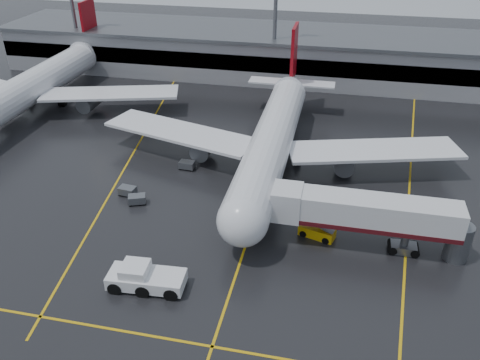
# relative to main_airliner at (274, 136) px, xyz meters

# --- Properties ---
(ground) EXTENTS (220.00, 220.00, 0.00)m
(ground) POSITION_rel_main_airliner_xyz_m (0.00, -9.70, -4.21)
(ground) COLOR black
(ground) RESTS_ON ground
(apron_line_centre) EXTENTS (0.25, 90.00, 0.02)m
(apron_line_centre) POSITION_rel_main_airliner_xyz_m (0.00, -9.70, -4.20)
(apron_line_centre) COLOR gold
(apron_line_centre) RESTS_ON ground
(apron_line_stop) EXTENTS (60.00, 0.25, 0.02)m
(apron_line_stop) POSITION_rel_main_airliner_xyz_m (0.00, -31.70, -4.20)
(apron_line_stop) COLOR gold
(apron_line_stop) RESTS_ON ground
(apron_line_left) EXTENTS (9.99, 69.35, 0.02)m
(apron_line_left) POSITION_rel_main_airliner_xyz_m (-20.00, 0.30, -4.20)
(apron_line_left) COLOR gold
(apron_line_left) RESTS_ON ground
(apron_line_right) EXTENTS (7.57, 69.64, 0.02)m
(apron_line_right) POSITION_rel_main_airliner_xyz_m (18.00, 0.30, -4.20)
(apron_line_right) COLOR gold
(apron_line_right) RESTS_ON ground
(terminal) EXTENTS (122.00, 19.00, 8.60)m
(terminal) POSITION_rel_main_airliner_xyz_m (0.00, 38.23, 0.11)
(terminal) COLOR gray
(terminal) RESTS_ON ground
(light_mast_mid) EXTENTS (3.00, 1.20, 25.45)m
(light_mast_mid) POSITION_rel_main_airliner_xyz_m (-5.00, 32.30, 10.27)
(light_mast_mid) COLOR #595B60
(light_mast_mid) RESTS_ON ground
(main_airliner) EXTENTS (48.80, 45.60, 14.10)m
(main_airliner) POSITION_rel_main_airliner_xyz_m (0.00, 0.00, 0.00)
(main_airliner) COLOR silver
(main_airliner) RESTS_ON ground
(second_airliner) EXTENTS (48.80, 45.60, 14.10)m
(second_airliner) POSITION_rel_main_airliner_xyz_m (-42.00, 12.00, 0.00)
(second_airliner) COLOR silver
(second_airliner) RESTS_ON ground
(jet_bridge) EXTENTS (19.90, 3.40, 6.05)m
(jet_bridge) POSITION_rel_main_airliner_xyz_m (11.87, -15.70, -0.28)
(jet_bridge) COLOR silver
(jet_bridge) RESTS_ON ground
(pushback_tractor) EXTENTS (7.30, 3.46, 2.55)m
(pushback_tractor) POSITION_rel_main_airliner_xyz_m (-7.95, -26.17, -3.19)
(pushback_tractor) COLOR silver
(pushback_tractor) RESTS_ON ground
(belt_loader) EXTENTS (4.09, 2.66, 2.40)m
(belt_loader) POSITION_rel_main_airliner_xyz_m (7.14, -14.93, -3.62)
(belt_loader) COLOR #D8A20A
(belt_loader) RESTS_ON ground
(baggage_cart_a) EXTENTS (2.34, 1.94, 1.12)m
(baggage_cart_a) POSITION_rel_main_airliner_xyz_m (-14.18, -13.01, -3.58)
(baggage_cart_a) COLOR #595B60
(baggage_cart_a) RESTS_ON ground
(baggage_cart_b) EXTENTS (2.14, 1.53, 1.12)m
(baggage_cart_b) POSITION_rel_main_airliner_xyz_m (-16.05, -11.48, -3.58)
(baggage_cart_b) COLOR #595B60
(baggage_cart_b) RESTS_ON ground
(baggage_cart_c) EXTENTS (2.06, 1.40, 1.12)m
(baggage_cart_c) POSITION_rel_main_airliner_xyz_m (-10.96, -3.66, -3.58)
(baggage_cart_c) COLOR #595B60
(baggage_cart_c) RESTS_ON ground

